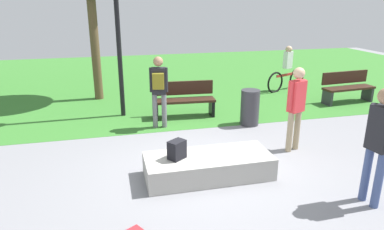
{
  "coord_description": "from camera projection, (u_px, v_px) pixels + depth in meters",
  "views": [
    {
      "loc": [
        -1.6,
        -5.52,
        2.94
      ],
      "look_at": [
        -0.03,
        0.94,
        0.74
      ],
      "focal_mm": 32.8,
      "sensor_mm": 36.0,
      "label": 1
    }
  ],
  "objects": [
    {
      "name": "ground_plane",
      "position": [
        206.0,
        169.0,
        6.38
      ],
      "size": [
        28.0,
        28.0,
        0.0
      ],
      "primitive_type": "plane",
      "color": "gray"
    },
    {
      "name": "grass_lawn",
      "position": [
        150.0,
        78.0,
        13.78
      ],
      "size": [
        26.6,
        11.94,
        0.01
      ],
      "primitive_type": "cube",
      "color": "#387A2D",
      "rests_on": "ground_plane"
    },
    {
      "name": "concrete_ledge",
      "position": [
        208.0,
        166.0,
        6.07
      ],
      "size": [
        2.18,
        0.89,
        0.39
      ],
      "primitive_type": "cube",
      "color": "#A8A59E",
      "rests_on": "ground_plane"
    },
    {
      "name": "backpack_on_ledge",
      "position": [
        177.0,
        150.0,
        5.86
      ],
      "size": [
        0.34,
        0.33,
        0.32
      ],
      "primitive_type": "cube",
      "rotation": [
        0.0,
        0.0,
        0.63
      ],
      "color": "black",
      "rests_on": "concrete_ledge"
    },
    {
      "name": "skater_performing_trick",
      "position": [
        379.0,
        138.0,
        4.99
      ],
      "size": [
        0.25,
        0.43,
        1.8
      ],
      "color": "#3F5184",
      "rests_on": "ground_plane"
    },
    {
      "name": "skater_watching",
      "position": [
        296.0,
        103.0,
        6.89
      ],
      "size": [
        0.41,
        0.31,
        1.71
      ],
      "color": "tan",
      "rests_on": "ground_plane"
    },
    {
      "name": "park_bench_far_right",
      "position": [
        184.0,
        99.0,
        9.14
      ],
      "size": [
        1.63,
        0.57,
        0.91
      ],
      "color": "#331E14",
      "rests_on": "ground_plane"
    },
    {
      "name": "park_bench_by_oak",
      "position": [
        347.0,
        87.0,
        10.39
      ],
      "size": [
        1.64,
        0.61,
        0.91
      ],
      "color": "#331E14",
      "rests_on": "ground_plane"
    },
    {
      "name": "lamp_post",
      "position": [
        116.0,
        6.0,
        8.47
      ],
      "size": [
        0.28,
        0.28,
        4.63
      ],
      "color": "black",
      "rests_on": "ground_plane"
    },
    {
      "name": "trash_bin",
      "position": [
        250.0,
        107.0,
        8.53
      ],
      "size": [
        0.45,
        0.45,
        0.87
      ],
      "primitive_type": "cylinder",
      "color": "#333338",
      "rests_on": "ground_plane"
    },
    {
      "name": "pedestrian_with_backpack",
      "position": [
        159.0,
        86.0,
        8.14
      ],
      "size": [
        0.42,
        0.39,
        1.71
      ],
      "color": "slate",
      "rests_on": "ground_plane"
    },
    {
      "name": "cyclist_on_bicycle",
      "position": [
        287.0,
        72.0,
        11.76
      ],
      "size": [
        1.71,
        0.74,
        1.52
      ],
      "color": "black",
      "rests_on": "ground_plane"
    }
  ]
}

